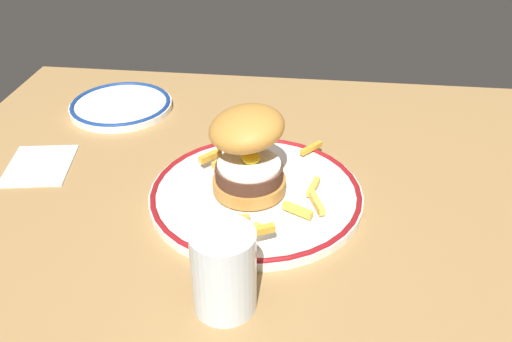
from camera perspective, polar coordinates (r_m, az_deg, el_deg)
ground_plane at (r=75.39cm, az=2.93°, el=-5.56°), size 110.97×90.61×4.00cm
dinner_plate at (r=76.19cm, az=0.00°, el=-2.37°), size 29.77×29.77×1.60cm
burger at (r=73.54cm, az=-0.87°, el=2.25°), size 14.53×14.26×11.81cm
fries_pile at (r=74.51cm, az=1.24°, el=-1.74°), size 18.75×26.16×2.67cm
water_glass at (r=58.79cm, az=-3.37°, el=-10.89°), size 6.96×6.96×10.00cm
side_plate at (r=103.14cm, az=-13.94°, el=6.69°), size 18.46×18.46×1.60cm
napkin at (r=89.98cm, az=-21.72°, el=0.60°), size 11.38×13.17×0.40cm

